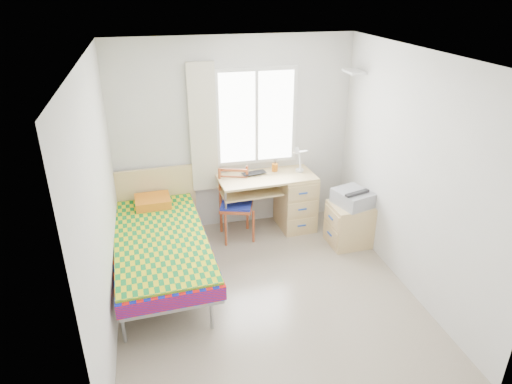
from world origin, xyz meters
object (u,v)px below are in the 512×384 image
at_px(bed, 160,240).
at_px(desk, 291,199).
at_px(chair, 236,200).
at_px(printer, 353,197).
at_px(cabinet, 349,224).

height_order(bed, desk, bed).
bearing_deg(desk, bed, -161.06).
height_order(bed, chair, same).
bearing_deg(printer, chair, 142.26).
distance_m(bed, chair, 1.25).
relative_size(bed, desk, 1.71).
bearing_deg(cabinet, desk, 132.74).
xyz_separation_m(chair, printer, (1.42, -0.55, 0.13)).
relative_size(bed, chair, 2.36).
relative_size(chair, printer, 1.75).
bearing_deg(chair, bed, -128.48).
bearing_deg(printer, cabinet, -166.98).
height_order(desk, printer, desk).
xyz_separation_m(chair, cabinet, (1.40, -0.56, -0.25)).
distance_m(chair, printer, 1.53).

